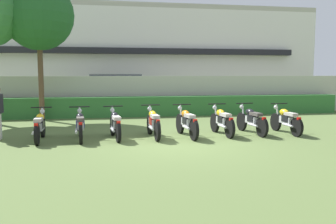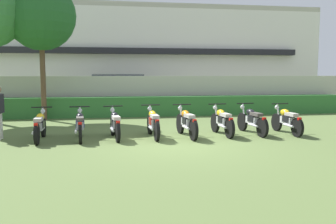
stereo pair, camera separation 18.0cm
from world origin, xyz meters
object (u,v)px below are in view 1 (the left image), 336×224
object	(u,v)px
motorcycle_in_row_2	(115,124)
motorcycle_in_row_4	(187,122)
tree_far_side	(39,16)
motorcycle_in_row_1	(80,125)
parked_car	(119,92)
motorcycle_in_row_0	(40,126)
motorcycle_in_row_5	(222,121)
motorcycle_in_row_7	(286,120)
motorcycle_in_row_6	(252,120)
motorcycle_in_row_3	(153,123)

from	to	relation	value
motorcycle_in_row_2	motorcycle_in_row_4	world-z (taller)	motorcycle_in_row_4
tree_far_side	motorcycle_in_row_1	bearing A→B (deg)	-69.58
parked_car	motorcycle_in_row_4	xyz separation A→B (m)	(1.63, -9.14, -0.48)
motorcycle_in_row_0	motorcycle_in_row_5	distance (m)	5.48
motorcycle_in_row_2	motorcycle_in_row_5	xyz separation A→B (m)	(3.34, 0.07, 0.01)
tree_far_side	motorcycle_in_row_2	distance (m)	6.83
motorcycle_in_row_5	parked_car	bearing A→B (deg)	13.49
motorcycle_in_row_7	motorcycle_in_row_6	bearing A→B (deg)	78.40
motorcycle_in_row_1	motorcycle_in_row_5	size ratio (longest dim) A/B	1.01
motorcycle_in_row_3	motorcycle_in_row_5	size ratio (longest dim) A/B	1.02
parked_car	motorcycle_in_row_5	size ratio (longest dim) A/B	2.49
motorcycle_in_row_0	motorcycle_in_row_6	bearing A→B (deg)	-90.85
motorcycle_in_row_2	motorcycle_in_row_7	xyz separation A→B (m)	(5.46, -0.03, -0.00)
parked_car	motorcycle_in_row_5	bearing A→B (deg)	-69.17
motorcycle_in_row_5	motorcycle_in_row_6	size ratio (longest dim) A/B	0.94
motorcycle_in_row_3	parked_car	bearing A→B (deg)	1.26
motorcycle_in_row_1	motorcycle_in_row_7	distance (m)	6.48
motorcycle_in_row_3	motorcycle_in_row_4	distance (m)	1.02
motorcycle_in_row_0	motorcycle_in_row_4	bearing A→B (deg)	-92.82
motorcycle_in_row_2	motorcycle_in_row_7	world-z (taller)	same
tree_far_side	motorcycle_in_row_2	xyz separation A→B (m)	(2.84, -4.89, -3.82)
parked_car	motorcycle_in_row_3	world-z (taller)	parked_car
parked_car	motorcycle_in_row_3	bearing A→B (deg)	-82.60
motorcycle_in_row_2	motorcycle_in_row_5	world-z (taller)	motorcycle_in_row_5
motorcycle_in_row_2	tree_far_side	bearing A→B (deg)	24.18
parked_car	tree_far_side	world-z (taller)	tree_far_side
motorcycle_in_row_0	motorcycle_in_row_1	distance (m)	1.13
motorcycle_in_row_3	motorcycle_in_row_7	distance (m)	4.32
motorcycle_in_row_0	motorcycle_in_row_4	distance (m)	4.31
motorcycle_in_row_5	motorcycle_in_row_3	bearing A→B (deg)	87.79
motorcycle_in_row_3	motorcycle_in_row_4	size ratio (longest dim) A/B	0.95
motorcycle_in_row_2	motorcycle_in_row_7	size ratio (longest dim) A/B	0.97
motorcycle_in_row_3	motorcycle_in_row_6	bearing A→B (deg)	-90.27
motorcycle_in_row_0	motorcycle_in_row_1	xyz separation A→B (m)	(1.13, -0.02, 0.00)
motorcycle_in_row_6	motorcycle_in_row_2	bearing A→B (deg)	86.50
motorcycle_in_row_5	motorcycle_in_row_7	xyz separation A→B (m)	(2.13, -0.10, -0.01)
motorcycle_in_row_0	motorcycle_in_row_5	bearing A→B (deg)	-91.36
tree_far_side	motorcycle_in_row_3	distance (m)	7.37
motorcycle_in_row_4	tree_far_side	bearing A→B (deg)	40.01
tree_far_side	motorcycle_in_row_7	world-z (taller)	tree_far_side
parked_car	motorcycle_in_row_4	bearing A→B (deg)	-76.32
parked_car	tree_far_side	xyz separation A→B (m)	(-3.38, -4.19, 3.33)
motorcycle_in_row_4	motorcycle_in_row_7	distance (m)	3.30
motorcycle_in_row_7	motorcycle_in_row_5	bearing A→B (deg)	84.36
motorcycle_in_row_6	motorcycle_in_row_7	size ratio (longest dim) A/B	1.06
tree_far_side	motorcycle_in_row_1	distance (m)	6.49
parked_car	motorcycle_in_row_1	world-z (taller)	parked_car
motorcycle_in_row_3	motorcycle_in_row_4	world-z (taller)	motorcycle_in_row_4
motorcycle_in_row_2	motorcycle_in_row_1	bearing A→B (deg)	85.14
motorcycle_in_row_4	motorcycle_in_row_6	distance (m)	2.20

